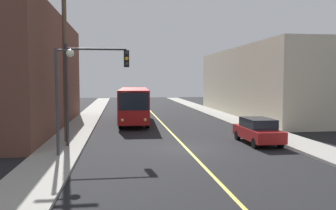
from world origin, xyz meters
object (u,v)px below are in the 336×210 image
(parked_car_red, at_px, (258,130))
(traffic_signal_left_corner, at_px, (93,75))
(utility_pole_near, at_px, (65,45))
(street_lamp_left, at_px, (61,86))
(city_bus, at_px, (134,103))

(parked_car_red, height_order, traffic_signal_left_corner, traffic_signal_left_corner)
(utility_pole_near, bearing_deg, parked_car_red, -7.85)
(utility_pole_near, distance_m, street_lamp_left, 4.87)
(traffic_signal_left_corner, relative_size, street_lamp_left, 1.09)
(parked_car_red, bearing_deg, utility_pole_near, 172.15)
(street_lamp_left, bearing_deg, utility_pole_near, 95.57)
(utility_pole_near, distance_m, traffic_signal_left_corner, 3.05)
(parked_car_red, xyz_separation_m, street_lamp_left, (-11.61, -2.53, 2.90))
(utility_pole_near, height_order, street_lamp_left, utility_pole_near)
(city_bus, height_order, traffic_signal_left_corner, traffic_signal_left_corner)
(street_lamp_left, bearing_deg, traffic_signal_left_corner, 61.90)
(utility_pole_near, xyz_separation_m, traffic_signal_left_corner, (1.82, -1.53, -1.90))
(traffic_signal_left_corner, bearing_deg, utility_pole_near, 139.99)
(city_bus, bearing_deg, traffic_signal_left_corner, -103.16)
(parked_car_red, distance_m, street_lamp_left, 12.23)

